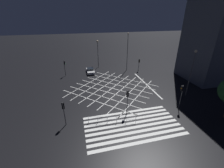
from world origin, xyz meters
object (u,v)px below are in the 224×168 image
(traffic_light_se_main, at_px, (181,92))
(street_lamp_east, at_px, (128,47))
(traffic_light_nw_main, at_px, (65,65))
(traffic_light_ne_cross, at_px, (139,62))
(traffic_light_median_south, at_px, (127,98))
(street_lamp_far, at_px, (193,65))
(traffic_light_sw_cross, at_px, (64,109))
(waiting_car, at_px, (90,71))
(street_lamp_west, at_px, (98,47))

(traffic_light_se_main, xyz_separation_m, street_lamp_east, (-2.04, 20.11, 3.28))
(traffic_light_nw_main, xyz_separation_m, traffic_light_se_main, (18.45, -19.67, 0.25))
(traffic_light_ne_cross, height_order, street_lamp_east, street_lamp_east)
(traffic_light_median_south, bearing_deg, street_lamp_far, -78.16)
(traffic_light_sw_cross, xyz_separation_m, traffic_light_se_main, (17.95, -0.45, 0.44))
(traffic_light_nw_main, xyz_separation_m, waiting_car, (6.28, 0.60, -2.19))
(traffic_light_median_south, height_order, street_lamp_far, street_lamp_far)
(traffic_light_se_main, distance_m, waiting_car, 23.77)
(waiting_car, bearing_deg, street_lamp_east, 89.09)
(traffic_light_sw_cross, relative_size, street_lamp_east, 0.36)
(street_lamp_far, relative_size, waiting_car, 2.06)
(traffic_light_sw_cross, xyz_separation_m, street_lamp_west, (8.59, 23.80, 3.34))
(traffic_light_sw_cross, relative_size, traffic_light_ne_cross, 1.11)
(street_lamp_east, bearing_deg, street_lamp_far, -69.53)
(street_lamp_west, distance_m, waiting_car, 7.23)
(traffic_light_se_main, distance_m, traffic_light_ne_cross, 18.75)
(traffic_light_nw_main, relative_size, street_lamp_west, 0.51)
(street_lamp_far, bearing_deg, traffic_light_median_south, -168.16)
(traffic_light_nw_main, bearing_deg, traffic_light_median_south, -62.83)
(street_lamp_east, bearing_deg, traffic_light_median_south, -109.11)
(traffic_light_se_main, distance_m, street_lamp_east, 20.48)
(traffic_light_se_main, bearing_deg, street_lamp_east, -84.20)
(traffic_light_sw_cross, bearing_deg, traffic_light_nw_main, 1.48)
(street_lamp_far, bearing_deg, traffic_light_ne_cross, 101.87)
(street_lamp_west, height_order, waiting_car, street_lamp_west)
(street_lamp_east, height_order, street_lamp_west, street_lamp_east)
(traffic_light_nw_main, relative_size, traffic_light_median_south, 0.96)
(street_lamp_west, bearing_deg, traffic_light_se_main, -68.91)
(traffic_light_sw_cross, relative_size, street_lamp_west, 0.47)
(street_lamp_west, bearing_deg, traffic_light_ne_cross, -28.26)
(traffic_light_sw_cross, height_order, street_lamp_east, street_lamp_east)
(traffic_light_sw_cross, xyz_separation_m, street_lamp_east, (15.91, 19.65, 3.72))
(traffic_light_ne_cross, bearing_deg, waiting_car, -96.78)
(traffic_light_median_south, height_order, waiting_car, traffic_light_median_south)
(street_lamp_east, xyz_separation_m, street_lamp_far, (6.21, -16.63, -0.11))
(traffic_light_sw_cross, bearing_deg, street_lamp_far, -82.22)
(traffic_light_sw_cross, distance_m, street_lamp_west, 25.53)
(traffic_light_sw_cross, bearing_deg, traffic_light_se_main, -91.45)
(waiting_car, bearing_deg, traffic_light_ne_cross, 83.22)
(traffic_light_se_main, height_order, street_lamp_east, street_lamp_east)
(traffic_light_se_main, xyz_separation_m, traffic_light_ne_cross, (0.97, 18.71, -0.70))
(traffic_light_se_main, bearing_deg, waiting_car, -59.03)
(traffic_light_nw_main, height_order, street_lamp_west, street_lamp_west)
(traffic_light_sw_cross, distance_m, street_lamp_far, 22.61)
(traffic_light_sw_cross, distance_m, waiting_car, 20.74)
(traffic_light_nw_main, height_order, traffic_light_ne_cross, traffic_light_nw_main)
(street_lamp_far, bearing_deg, street_lamp_east, 110.47)
(traffic_light_ne_cross, distance_m, waiting_car, 13.34)
(traffic_light_sw_cross, distance_m, traffic_light_se_main, 17.96)
(traffic_light_median_south, bearing_deg, traffic_light_sw_cross, 91.95)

